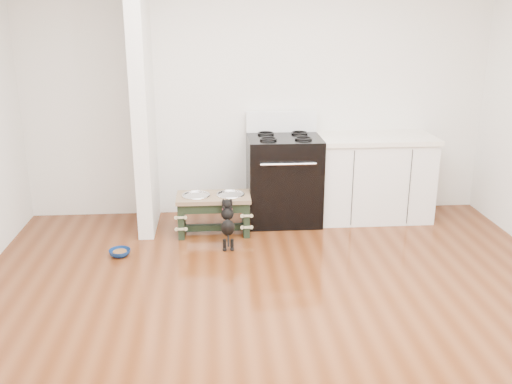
# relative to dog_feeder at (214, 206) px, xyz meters

# --- Properties ---
(ground) EXTENTS (5.00, 5.00, 0.00)m
(ground) POSITION_rel_dog_feeder_xyz_m (0.50, -1.82, -0.29)
(ground) COLOR #4B220D
(ground) RESTS_ON ground
(room_shell) EXTENTS (5.00, 5.00, 5.00)m
(room_shell) POSITION_rel_dog_feeder_xyz_m (0.50, -1.82, 1.33)
(room_shell) COLOR silver
(room_shell) RESTS_ON ground
(partition_wall) EXTENTS (0.15, 0.80, 2.70)m
(partition_wall) POSITION_rel_dog_feeder_xyz_m (-0.68, 0.28, 1.06)
(partition_wall) COLOR silver
(partition_wall) RESTS_ON ground
(oven_range) EXTENTS (0.76, 0.69, 1.14)m
(oven_range) POSITION_rel_dog_feeder_xyz_m (0.75, 0.33, 0.19)
(oven_range) COLOR black
(oven_range) RESTS_ON ground
(cabinet_run) EXTENTS (1.24, 0.64, 0.91)m
(cabinet_run) POSITION_rel_dog_feeder_xyz_m (1.73, 0.35, 0.16)
(cabinet_run) COLOR silver
(cabinet_run) RESTS_ON ground
(dog_feeder) EXTENTS (0.74, 0.40, 0.42)m
(dog_feeder) POSITION_rel_dog_feeder_xyz_m (0.00, 0.00, 0.00)
(dog_feeder) COLOR black
(dog_feeder) RESTS_ON ground
(puppy) EXTENTS (0.13, 0.38, 0.45)m
(puppy) POSITION_rel_dog_feeder_xyz_m (0.13, -0.34, -0.04)
(puppy) COLOR black
(puppy) RESTS_ON ground
(floor_bowl) EXTENTS (0.21, 0.21, 0.06)m
(floor_bowl) POSITION_rel_dog_feeder_xyz_m (-0.88, -0.50, -0.26)
(floor_bowl) COLOR navy
(floor_bowl) RESTS_ON ground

